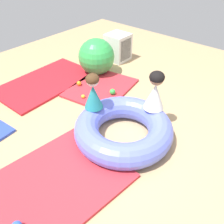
{
  "coord_description": "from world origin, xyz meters",
  "views": [
    {
      "loc": [
        -1.81,
        -1.39,
        2.26
      ],
      "look_at": [
        0.1,
        0.25,
        0.35
      ],
      "focal_mm": 38.46,
      "sensor_mm": 36.0,
      "label": 1
    }
  ],
  "objects_px": {
    "play_ball_red": "(89,80)",
    "play_ball_orange": "(79,83)",
    "play_ball_yellow": "(83,96)",
    "child_in_white": "(155,91)",
    "storage_cube": "(119,47)",
    "exercise_ball_large": "(96,57)",
    "play_ball_green": "(112,92)",
    "inflatable_cushion": "(123,129)",
    "child_in_teal": "(93,92)"
  },
  "relations": [
    {
      "from": "play_ball_orange",
      "to": "exercise_ball_large",
      "type": "bearing_deg",
      "value": 12.17
    },
    {
      "from": "inflatable_cushion",
      "to": "child_in_teal",
      "type": "xyz_separation_m",
      "value": [
        -0.05,
        0.49,
        0.41
      ]
    },
    {
      "from": "child_in_teal",
      "to": "play_ball_green",
      "type": "xyz_separation_m",
      "value": [
        0.74,
        0.29,
        -0.48
      ]
    },
    {
      "from": "play_ball_red",
      "to": "play_ball_orange",
      "type": "bearing_deg",
      "value": 165.5
    },
    {
      "from": "child_in_white",
      "to": "play_ball_yellow",
      "type": "relative_size",
      "value": 8.87
    },
    {
      "from": "child_in_teal",
      "to": "child_in_white",
      "type": "bearing_deg",
      "value": 178.32
    },
    {
      "from": "play_ball_orange",
      "to": "inflatable_cushion",
      "type": "bearing_deg",
      "value": -110.19
    },
    {
      "from": "child_in_teal",
      "to": "play_ball_orange",
      "type": "height_order",
      "value": "child_in_teal"
    },
    {
      "from": "child_in_teal",
      "to": "play_ball_red",
      "type": "height_order",
      "value": "child_in_teal"
    },
    {
      "from": "play_ball_yellow",
      "to": "exercise_ball_large",
      "type": "height_order",
      "value": "exercise_ball_large"
    },
    {
      "from": "play_ball_yellow",
      "to": "play_ball_red",
      "type": "distance_m",
      "value": 0.53
    },
    {
      "from": "play_ball_green",
      "to": "exercise_ball_large",
      "type": "relative_size",
      "value": 0.15
    },
    {
      "from": "storage_cube",
      "to": "inflatable_cushion",
      "type": "bearing_deg",
      "value": -139.21
    },
    {
      "from": "inflatable_cushion",
      "to": "exercise_ball_large",
      "type": "distance_m",
      "value": 1.93
    },
    {
      "from": "play_ball_red",
      "to": "storage_cube",
      "type": "relative_size",
      "value": 0.18
    },
    {
      "from": "inflatable_cushion",
      "to": "play_ball_yellow",
      "type": "xyz_separation_m",
      "value": [
        0.29,
        1.08,
        -0.09
      ]
    },
    {
      "from": "inflatable_cushion",
      "to": "play_ball_yellow",
      "type": "distance_m",
      "value": 1.12
    },
    {
      "from": "child_in_white",
      "to": "play_ball_orange",
      "type": "relative_size",
      "value": 6.54
    },
    {
      "from": "child_in_white",
      "to": "child_in_teal",
      "type": "bearing_deg",
      "value": -18.66
    },
    {
      "from": "inflatable_cushion",
      "to": "child_in_white",
      "type": "bearing_deg",
      "value": -16.89
    },
    {
      "from": "inflatable_cushion",
      "to": "storage_cube",
      "type": "relative_size",
      "value": 2.34
    },
    {
      "from": "child_in_white",
      "to": "play_ball_red",
      "type": "relative_size",
      "value": 5.53
    },
    {
      "from": "child_in_teal",
      "to": "play_ball_green",
      "type": "relative_size",
      "value": 4.99
    },
    {
      "from": "play_ball_yellow",
      "to": "play_ball_red",
      "type": "xyz_separation_m",
      "value": [
        0.44,
        0.3,
        0.02
      ]
    },
    {
      "from": "storage_cube",
      "to": "exercise_ball_large",
      "type": "bearing_deg",
      "value": -174.78
    },
    {
      "from": "child_in_white",
      "to": "child_in_teal",
      "type": "relative_size",
      "value": 1.09
    },
    {
      "from": "play_ball_yellow",
      "to": "inflatable_cushion",
      "type": "bearing_deg",
      "value": -105.05
    },
    {
      "from": "inflatable_cushion",
      "to": "storage_cube",
      "type": "xyz_separation_m",
      "value": [
        1.88,
        1.63,
        0.12
      ]
    },
    {
      "from": "child_in_teal",
      "to": "inflatable_cushion",
      "type": "bearing_deg",
      "value": 144.58
    },
    {
      "from": "play_ball_green",
      "to": "inflatable_cushion",
      "type": "bearing_deg",
      "value": -131.49
    },
    {
      "from": "inflatable_cushion",
      "to": "play_ball_red",
      "type": "bearing_deg",
      "value": 62.02
    },
    {
      "from": "play_ball_orange",
      "to": "exercise_ball_large",
      "type": "relative_size",
      "value": 0.12
    },
    {
      "from": "inflatable_cushion",
      "to": "child_in_white",
      "type": "relative_size",
      "value": 2.4
    },
    {
      "from": "inflatable_cushion",
      "to": "play_ball_red",
      "type": "height_order",
      "value": "inflatable_cushion"
    },
    {
      "from": "storage_cube",
      "to": "play_ball_red",
      "type": "bearing_deg",
      "value": -167.67
    },
    {
      "from": "child_in_teal",
      "to": "exercise_ball_large",
      "type": "bearing_deg",
      "value": -88.82
    },
    {
      "from": "child_in_white",
      "to": "play_ball_yellow",
      "type": "bearing_deg",
      "value": -49.68
    },
    {
      "from": "play_ball_orange",
      "to": "play_ball_red",
      "type": "distance_m",
      "value": 0.21
    },
    {
      "from": "child_in_white",
      "to": "play_ball_red",
      "type": "height_order",
      "value": "child_in_white"
    },
    {
      "from": "child_in_white",
      "to": "exercise_ball_large",
      "type": "xyz_separation_m",
      "value": [
        0.66,
        1.7,
        -0.25
      ]
    },
    {
      "from": "child_in_teal",
      "to": "play_ball_red",
      "type": "xyz_separation_m",
      "value": [
        0.78,
        0.89,
        -0.48
      ]
    },
    {
      "from": "play_ball_green",
      "to": "play_ball_yellow",
      "type": "bearing_deg",
      "value": 143.35
    },
    {
      "from": "inflatable_cushion",
      "to": "play_ball_orange",
      "type": "height_order",
      "value": "inflatable_cushion"
    },
    {
      "from": "exercise_ball_large",
      "to": "storage_cube",
      "type": "xyz_separation_m",
      "value": [
        0.75,
        0.07,
        -0.06
      ]
    },
    {
      "from": "play_ball_green",
      "to": "storage_cube",
      "type": "height_order",
      "value": "storage_cube"
    },
    {
      "from": "play_ball_red",
      "to": "exercise_ball_large",
      "type": "height_order",
      "value": "exercise_ball_large"
    },
    {
      "from": "inflatable_cushion",
      "to": "play_ball_orange",
      "type": "relative_size",
      "value": 15.69
    },
    {
      "from": "play_ball_orange",
      "to": "exercise_ball_large",
      "type": "distance_m",
      "value": 0.67
    },
    {
      "from": "child_in_white",
      "to": "play_ball_green",
      "type": "distance_m",
      "value": 1.07
    },
    {
      "from": "play_ball_yellow",
      "to": "child_in_teal",
      "type": "bearing_deg",
      "value": -119.79
    }
  ]
}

